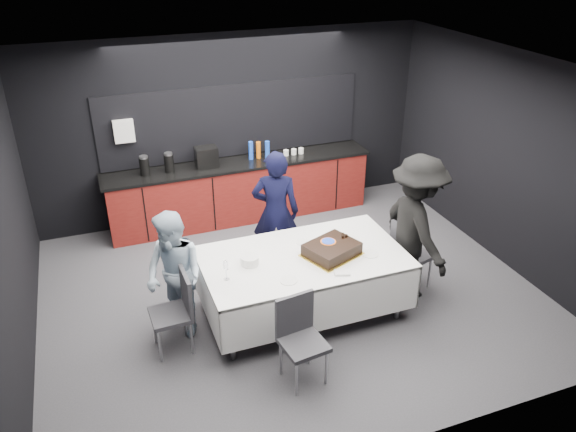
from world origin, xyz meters
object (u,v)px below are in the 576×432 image
object	(u,v)px
champagne_flute	(226,267)
person_right	(416,228)
chair_left	(177,307)
plate_stack	(250,260)
cake_assembly	(332,249)
chair_near	(300,333)
person_center	(276,212)
party_table	(303,266)
chair_right	(408,251)
person_left	(175,276)

from	to	relation	value
champagne_flute	person_right	xyz separation A→B (m)	(2.36, 0.07, -0.02)
chair_left	person_right	xyz separation A→B (m)	(2.90, 0.03, 0.38)
plate_stack	cake_assembly	bearing A→B (deg)	-8.67
plate_stack	chair_left	world-z (taller)	chair_left
chair_near	person_center	xyz separation A→B (m)	(0.45, 2.00, 0.30)
party_table	person_right	distance (m)	1.44
chair_near	person_right	world-z (taller)	person_right
cake_assembly	chair_left	xyz separation A→B (m)	(-1.80, -0.02, -0.32)
chair_right	person_left	world-z (taller)	person_left
party_table	person_center	size ratio (longest dim) A/B	1.38
chair_right	chair_near	xyz separation A→B (m)	(-1.84, -0.98, 0.00)
champagne_flute	person_right	size ratio (longest dim) A/B	0.12
cake_assembly	person_center	world-z (taller)	person_center
champagne_flute	person_left	distance (m)	0.62
person_left	cake_assembly	bearing A→B (deg)	49.53
chair_left	person_right	world-z (taller)	person_right
party_table	chair_left	bearing A→B (deg)	-175.64
person_left	chair_right	bearing A→B (deg)	54.78
party_table	person_left	xyz separation A→B (m)	(-1.44, 0.16, 0.10)
champagne_flute	chair_right	distance (m)	2.39
champagne_flute	person_right	bearing A→B (deg)	1.63
chair_near	person_center	size ratio (longest dim) A/B	0.55
champagne_flute	chair_near	size ratio (longest dim) A/B	0.24
cake_assembly	champagne_flute	world-z (taller)	champagne_flute
chair_left	champagne_flute	bearing A→B (deg)	-3.40
cake_assembly	plate_stack	world-z (taller)	cake_assembly
party_table	chair_left	xyz separation A→B (m)	(-1.48, -0.11, -0.11)
person_left	chair_near	bearing A→B (deg)	9.78
chair_left	chair_right	bearing A→B (deg)	2.52
chair_left	chair_right	world-z (taller)	same
cake_assembly	person_left	bearing A→B (deg)	171.75
party_table	person_right	size ratio (longest dim) A/B	1.27
person_right	party_table	bearing A→B (deg)	87.22
champagne_flute	chair_left	bearing A→B (deg)	176.60
cake_assembly	chair_right	world-z (taller)	cake_assembly
party_table	chair_right	world-z (taller)	chair_right
plate_stack	chair_left	distance (m)	0.93
champagne_flute	chair_right	world-z (taller)	champagne_flute
party_table	chair_near	world-z (taller)	chair_near
party_table	plate_stack	bearing A→B (deg)	175.24
party_table	chair_near	xyz separation A→B (m)	(-0.42, -0.97, -0.11)
person_right	person_center	bearing A→B (deg)	51.79
chair_right	person_center	size ratio (longest dim) A/B	0.55
champagne_flute	chair_right	size ratio (longest dim) A/B	0.24
champagne_flute	party_table	bearing A→B (deg)	8.79
cake_assembly	champagne_flute	xyz separation A→B (m)	(-1.25, -0.06, 0.08)
person_center	person_left	world-z (taller)	person_center
cake_assembly	champagne_flute	distance (m)	1.26
chair_near	person_left	size ratio (longest dim) A/B	0.62
cake_assembly	chair_right	xyz separation A→B (m)	(1.10, 0.10, -0.32)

